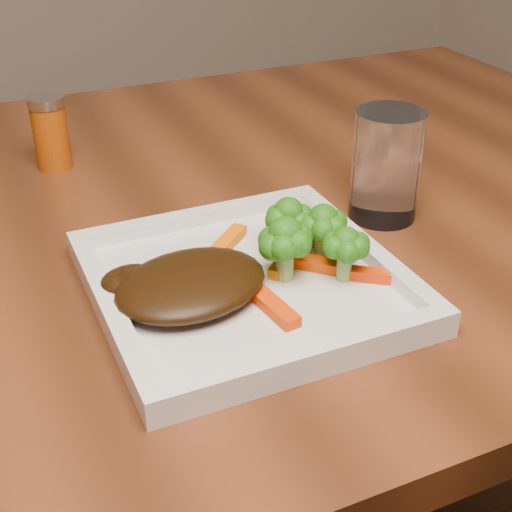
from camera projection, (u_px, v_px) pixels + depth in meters
name	position (u px, v px, depth m)	size (l,w,h in m)	color
dining_table	(127.00, 462.00, 0.97)	(1.60, 0.90, 0.75)	#622F16
plate	(246.00, 287.00, 0.65)	(0.27, 0.27, 0.01)	white
steak	(191.00, 284.00, 0.62)	(0.14, 0.11, 0.03)	black
broccoli_0	(288.00, 220.00, 0.68)	(0.05, 0.05, 0.07)	#216D12
broccoli_1	(323.00, 229.00, 0.67)	(0.05, 0.05, 0.06)	#336010
broccoli_2	(345.00, 251.00, 0.64)	(0.05, 0.05, 0.06)	#347713
broccoli_3	(285.00, 249.00, 0.64)	(0.06, 0.06, 0.06)	#1C6010
carrot_1	(373.00, 275.00, 0.65)	(0.05, 0.01, 0.01)	red
carrot_2	(274.00, 307.00, 0.61)	(0.06, 0.02, 0.01)	#E93703
carrot_3	(326.00, 237.00, 0.71)	(0.06, 0.01, 0.01)	#D84C03
carrot_4	(229.00, 240.00, 0.71)	(0.05, 0.01, 0.01)	#FF6904
carrot_5	(318.00, 264.00, 0.67)	(0.06, 0.02, 0.01)	#FF4704
carrot_6	(287.00, 261.00, 0.67)	(0.06, 0.02, 0.01)	#D06703
spice_shaker	(50.00, 133.00, 0.88)	(0.04, 0.04, 0.09)	#A04008
drinking_glass	(386.00, 166.00, 0.76)	(0.07, 0.07, 0.12)	white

